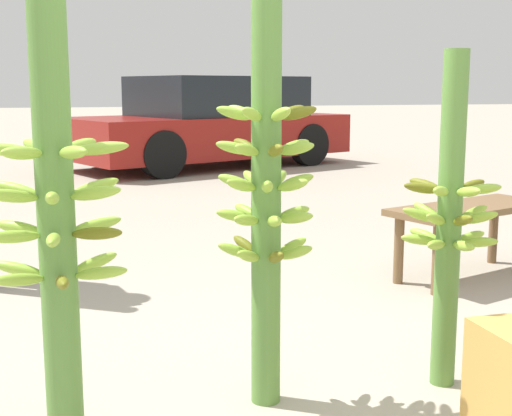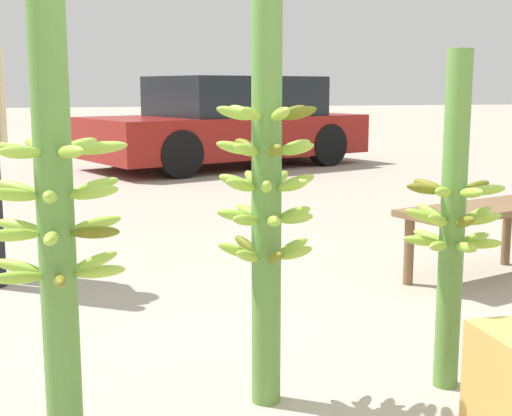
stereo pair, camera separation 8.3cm
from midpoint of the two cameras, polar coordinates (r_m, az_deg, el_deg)
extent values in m
cylinder|color=#5B8C3D|center=(2.41, -14.86, 0.77)|extent=(0.12, 0.12, 1.66)
ellipsoid|color=#93BC3D|center=(2.41, -18.54, 4.50)|extent=(0.19, 0.06, 0.06)
ellipsoid|color=#93BC3D|center=(2.27, -17.34, 4.27)|extent=(0.14, 0.18, 0.06)
ellipsoid|color=#93BC3D|center=(2.25, -13.60, 4.39)|extent=(0.11, 0.19, 0.06)
ellipsoid|color=#93BC3D|center=(2.37, -11.46, 4.73)|extent=(0.19, 0.06, 0.06)
ellipsoid|color=#93BC3D|center=(2.51, -12.94, 4.94)|extent=(0.14, 0.18, 0.06)
ellipsoid|color=#93BC3D|center=(2.53, -16.30, 4.83)|extent=(0.11, 0.19, 0.06)
ellipsoid|color=#93BC3D|center=(2.49, -17.71, 1.52)|extent=(0.18, 0.14, 0.07)
ellipsoid|color=#93BC3D|center=(2.34, -18.13, 1.01)|extent=(0.19, 0.12, 0.07)
ellipsoid|color=#93BC3D|center=(2.26, -15.15, 0.84)|extent=(0.05, 0.19, 0.07)
ellipsoid|color=#93BC3D|center=(2.32, -11.87, 1.22)|extent=(0.18, 0.14, 0.07)
ellipsoid|color=#93BC3D|center=(2.47, -11.81, 1.72)|extent=(0.19, 0.12, 0.07)
ellipsoid|color=#93BC3D|center=(2.55, -14.66, 1.85)|extent=(0.05, 0.19, 0.07)
ellipsoid|color=#93BC3D|center=(2.51, -17.53, -1.39)|extent=(0.18, 0.14, 0.06)
ellipsoid|color=#93BC3D|center=(2.37, -18.01, -2.08)|extent=(0.19, 0.12, 0.06)
ellipsoid|color=#93BC3D|center=(2.28, -15.08, -2.38)|extent=(0.05, 0.19, 0.06)
ellipsoid|color=#656718|center=(2.34, -11.78, -1.92)|extent=(0.18, 0.14, 0.06)
ellipsoid|color=#93BC3D|center=(2.49, -11.66, -1.24)|extent=(0.19, 0.12, 0.06)
ellipsoid|color=#93BC3D|center=(2.57, -14.47, -1.00)|extent=(0.05, 0.19, 0.06)
ellipsoid|color=#93BC3D|center=(2.53, -11.81, -4.19)|extent=(0.18, 0.14, 0.07)
ellipsoid|color=#93BC3D|center=(2.60, -14.79, -3.97)|extent=(0.05, 0.19, 0.07)
ellipsoid|color=#93BC3D|center=(2.52, -17.62, -4.50)|extent=(0.19, 0.12, 0.07)
ellipsoid|color=#93BC3D|center=(2.38, -17.62, -5.35)|extent=(0.18, 0.14, 0.07)
ellipsoid|color=#656718|center=(2.31, -14.43, -5.65)|extent=(0.05, 0.19, 0.07)
ellipsoid|color=#93BC3D|center=(2.39, -11.45, -5.02)|extent=(0.19, 0.12, 0.07)
cylinder|color=#5B8C3D|center=(2.59, 1.77, 1.98)|extent=(0.11, 0.11, 1.68)
ellipsoid|color=#656718|center=(2.64, 3.81, 7.65)|extent=(0.14, 0.09, 0.07)
ellipsoid|color=#93BC3D|center=(2.69, 1.83, 7.70)|extent=(0.08, 0.14, 0.07)
ellipsoid|color=#93BC3D|center=(2.64, -0.17, 7.68)|extent=(0.11, 0.14, 0.07)
ellipsoid|color=#93BC3D|center=(2.55, -0.78, 7.60)|extent=(0.14, 0.05, 0.07)
ellipsoid|color=#93BC3D|center=(2.47, 0.58, 7.53)|extent=(0.12, 0.13, 0.07)
ellipsoid|color=#93BC3D|center=(2.46, 2.95, 7.51)|extent=(0.06, 0.14, 0.07)
ellipsoid|color=#656718|center=(2.54, 4.37, 7.57)|extent=(0.14, 0.10, 0.07)
ellipsoid|color=#656718|center=(2.67, 0.13, 5.01)|extent=(0.10, 0.14, 0.07)
ellipsoid|color=#93BC3D|center=(2.57, -0.82, 4.85)|extent=(0.14, 0.07, 0.07)
ellipsoid|color=#93BC3D|center=(2.48, 0.19, 4.67)|extent=(0.13, 0.12, 0.07)
ellipsoid|color=#656718|center=(2.46, 2.50, 4.62)|extent=(0.04, 0.14, 0.07)
ellipsoid|color=#93BC3D|center=(2.53, 4.21, 4.74)|extent=(0.13, 0.12, 0.07)
ellipsoid|color=#93BC3D|center=(2.63, 4.03, 4.93)|extent=(0.14, 0.07, 0.07)
ellipsoid|color=#93BC3D|center=(2.69, 2.24, 5.05)|extent=(0.10, 0.14, 0.07)
ellipsoid|color=#93BC3D|center=(2.70, 2.80, 2.35)|extent=(0.12, 0.13, 0.07)
ellipsoid|color=#93BC3D|center=(2.69, 0.66, 2.36)|extent=(0.07, 0.14, 0.07)
ellipsoid|color=#93BC3D|center=(2.62, -0.72, 2.14)|extent=(0.14, 0.10, 0.07)
ellipsoid|color=#93BC3D|center=(2.52, -0.27, 1.85)|extent=(0.14, 0.09, 0.07)
ellipsoid|color=#93BC3D|center=(2.48, 1.82, 1.70)|extent=(0.07, 0.14, 0.07)
ellipsoid|color=#93BC3D|center=(2.52, 3.86, 1.83)|extent=(0.12, 0.13, 0.07)
ellipsoid|color=#93BC3D|center=(2.62, 4.23, 2.13)|extent=(0.14, 0.04, 0.07)
ellipsoid|color=#93BC3D|center=(2.52, 0.12, -0.97)|extent=(0.13, 0.12, 0.06)
ellipsoid|color=#93BC3D|center=(2.50, 2.38, -1.08)|extent=(0.04, 0.14, 0.06)
ellipsoid|color=#93BC3D|center=(2.56, 4.13, -0.81)|extent=(0.13, 0.12, 0.06)
ellipsoid|color=#93BC3D|center=(2.66, 4.01, -0.41)|extent=(0.14, 0.07, 0.06)
ellipsoid|color=#93BC3D|center=(2.72, 2.27, -0.17)|extent=(0.10, 0.14, 0.06)
ellipsoid|color=#93BC3D|center=(2.70, 0.18, -0.25)|extent=(0.09, 0.14, 0.06)
ellipsoid|color=#93BC3D|center=(2.61, -0.82, -0.60)|extent=(0.14, 0.07, 0.06)
ellipsoid|color=#93BC3D|center=(2.75, 2.09, -2.85)|extent=(0.09, 0.14, 0.08)
ellipsoid|color=#656718|center=(2.72, 0.09, -2.98)|extent=(0.10, 0.14, 0.08)
ellipsoid|color=#93BC3D|center=(2.63, -0.76, -3.41)|extent=(0.14, 0.06, 0.08)
ellipsoid|color=#93BC3D|center=(2.54, 0.29, -3.86)|extent=(0.13, 0.12, 0.08)
ellipsoid|color=#656718|center=(2.53, 2.51, -3.95)|extent=(0.05, 0.14, 0.08)
ellipsoid|color=#93BC3D|center=(2.60, 4.10, -3.60)|extent=(0.14, 0.11, 0.08)
ellipsoid|color=#93BC3D|center=(2.69, 3.85, -3.12)|extent=(0.14, 0.07, 0.08)
cylinder|color=#5B8C3D|center=(2.87, 16.24, -1.21)|extent=(0.10, 0.10, 1.33)
ellipsoid|color=#656718|center=(2.81, 14.16, 1.50)|extent=(0.15, 0.06, 0.06)
ellipsoid|color=#93BC3D|center=(2.74, 15.60, 1.23)|extent=(0.14, 0.13, 0.06)
ellipsoid|color=#93BC3D|center=(2.76, 17.68, 1.17)|extent=(0.05, 0.15, 0.06)
ellipsoid|color=#93BC3D|center=(2.84, 18.69, 1.36)|extent=(0.14, 0.12, 0.06)
ellipsoid|color=#656718|center=(2.94, 17.95, 1.65)|extent=(0.15, 0.08, 0.06)
ellipsoid|color=#656718|center=(2.97, 16.10, 1.82)|extent=(0.09, 0.15, 0.06)
ellipsoid|color=#656718|center=(2.91, 14.43, 1.76)|extent=(0.11, 0.15, 0.06)
ellipsoid|color=#93BC3D|center=(2.94, 18.03, -0.49)|extent=(0.15, 0.06, 0.08)
ellipsoid|color=#656718|center=(2.98, 16.32, -0.27)|extent=(0.11, 0.15, 0.08)
ellipsoid|color=#93BC3D|center=(2.94, 14.58, -0.32)|extent=(0.09, 0.15, 0.08)
ellipsoid|color=#93BC3D|center=(2.85, 14.03, -0.62)|extent=(0.15, 0.08, 0.08)
ellipsoid|color=#93BC3D|center=(2.77, 15.20, -0.96)|extent=(0.14, 0.11, 0.08)
ellipsoid|color=#656718|center=(2.77, 17.24, -1.06)|extent=(0.05, 0.15, 0.08)
ellipsoid|color=#93BC3D|center=(2.84, 18.49, -0.84)|extent=(0.13, 0.13, 0.08)
ellipsoid|color=#93BC3D|center=(2.78, 15.23, -2.96)|extent=(0.14, 0.12, 0.06)
ellipsoid|color=#93BC3D|center=(2.79, 17.31, -3.03)|extent=(0.04, 0.15, 0.06)
ellipsoid|color=#93BC3D|center=(2.87, 18.46, -2.74)|extent=(0.14, 0.12, 0.06)
ellipsoid|color=#93BC3D|center=(2.96, 17.87, -2.32)|extent=(0.15, 0.07, 0.06)
ellipsoid|color=#93BC3D|center=(3.00, 16.08, -2.09)|extent=(0.10, 0.15, 0.06)
ellipsoid|color=#93BC3D|center=(2.95, 14.36, -2.19)|extent=(0.10, 0.15, 0.06)
ellipsoid|color=#93BC3D|center=(2.86, 13.93, -2.57)|extent=(0.15, 0.07, 0.06)
cube|color=brown|center=(4.60, 18.07, -0.12)|extent=(1.18, 0.77, 0.04)
cylinder|color=brown|center=(4.41, 12.66, -3.34)|extent=(0.06, 0.06, 0.42)
cylinder|color=brown|center=(5.09, 19.85, -1.96)|extent=(0.06, 0.06, 0.42)
cylinder|color=brown|center=(4.21, 15.59, -4.08)|extent=(0.06, 0.06, 0.42)
cube|color=maroon|center=(10.72, -2.21, 5.84)|extent=(4.51, 3.28, 0.58)
cube|color=black|center=(10.79, -1.49, 8.94)|extent=(2.74, 2.43, 0.58)
cylinder|color=black|center=(9.35, -5.89, 4.31)|extent=(0.66, 0.43, 0.63)
cylinder|color=black|center=(10.84, -10.35, 4.94)|extent=(0.66, 0.43, 0.63)
cylinder|color=black|center=(10.84, 5.94, 5.05)|extent=(0.66, 0.43, 0.63)
cylinder|color=black|center=(12.15, 0.64, 5.60)|extent=(0.66, 0.43, 0.63)
camera|label=1|loc=(0.04, -89.07, 0.16)|focal=50.00mm
camera|label=2|loc=(0.04, 90.93, -0.16)|focal=50.00mm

